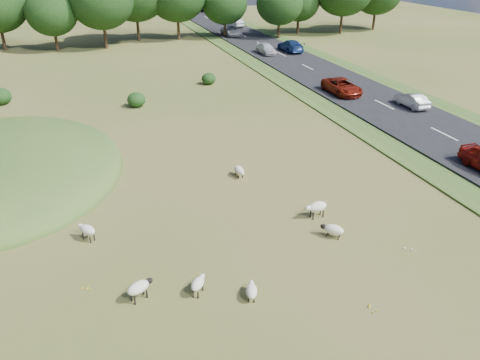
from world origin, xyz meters
name	(u,v)px	position (x,y,z in m)	size (l,w,h in m)	color
ground	(160,116)	(0.00, 20.00, 0.00)	(160.00, 160.00, 0.00)	#445A1C
road	(315,72)	(20.00, 30.00, 0.12)	(8.00, 150.00, 0.25)	black
shrubs	(95,93)	(-5.05, 26.84, 0.71)	(21.92, 7.16, 1.55)	black
sheep_0	(87,230)	(-6.71, 1.94, 0.59)	(0.99, 1.14, 0.84)	beige
sheep_1	(317,207)	(5.11, 0.27, 0.66)	(1.33, 0.67, 0.94)	beige
sheep_2	(333,229)	(5.02, -1.73, 0.44)	(1.14, 1.12, 0.70)	beige
sheep_3	(198,283)	(-2.47, -3.78, 0.54)	(0.91, 1.04, 0.77)	beige
sheep_4	(139,287)	(-4.85, -3.36, 0.62)	(1.26, 0.94, 0.88)	beige
sheep_5	(251,291)	(-0.43, -4.76, 0.39)	(0.73, 1.11, 0.61)	beige
sheep_6	(239,170)	(2.74, 6.39, 0.44)	(0.57, 1.21, 0.69)	beige
car_0	(291,46)	(21.90, 41.35, 1.02)	(2.16, 5.31, 1.54)	navy
car_1	(237,23)	(21.90, 65.04, 0.93)	(1.45, 4.14, 1.37)	#B5B7BD
car_3	(266,48)	(18.10, 40.88, 0.97)	(1.71, 4.25, 1.45)	silver
car_4	(412,100)	(21.90, 14.66, 0.86)	(1.30, 3.72, 1.22)	silver
car_5	(231,31)	(18.10, 56.43, 0.97)	(2.40, 5.20, 1.44)	silver
car_6	(342,86)	(18.10, 20.49, 0.96)	(2.35, 5.11, 1.42)	maroon
car_7	(204,9)	(21.90, 89.22, 0.90)	(1.82, 4.48, 1.30)	black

